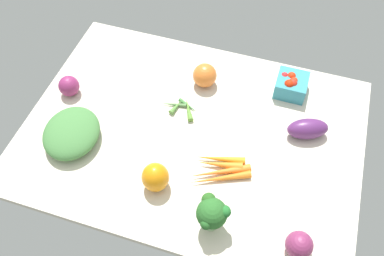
% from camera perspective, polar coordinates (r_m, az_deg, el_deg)
% --- Properties ---
extents(tablecloth, '(1.04, 0.76, 0.02)m').
position_cam_1_polar(tablecloth, '(1.32, -0.00, -0.76)').
color(tablecloth, beige).
rests_on(tablecloth, ground).
extents(okra_pile, '(0.13, 0.09, 0.02)m').
position_cam_1_polar(okra_pile, '(1.36, -1.31, 2.84)').
color(okra_pile, '#578832').
rests_on(okra_pile, tablecloth).
extents(leafy_greens_clump, '(0.21, 0.23, 0.07)m').
position_cam_1_polar(leafy_greens_clump, '(1.32, -15.98, -0.63)').
color(leafy_greens_clump, '#42793D').
rests_on(leafy_greens_clump, tablecloth).
extents(carrot_bunch, '(0.18, 0.14, 0.03)m').
position_cam_1_polar(carrot_bunch, '(1.23, 3.82, -5.52)').
color(carrot_bunch, orange).
rests_on(carrot_bunch, tablecloth).
extents(broccoli_head, '(0.09, 0.09, 0.12)m').
position_cam_1_polar(broccoli_head, '(1.10, 2.76, -11.44)').
color(broccoli_head, '#97BD89').
rests_on(broccoli_head, tablecloth).
extents(heirloom_tomato_orange, '(0.08, 0.08, 0.08)m').
position_cam_1_polar(heirloom_tomato_orange, '(1.41, 1.74, 7.12)').
color(heirloom_tomato_orange, orange).
rests_on(heirloom_tomato_orange, tablecloth).
extents(bell_pepper_orange, '(0.11, 0.11, 0.09)m').
position_cam_1_polar(bell_pepper_orange, '(1.18, -4.97, -6.64)').
color(bell_pepper_orange, orange).
rests_on(bell_pepper_orange, tablecloth).
extents(red_onion_center, '(0.07, 0.07, 0.07)m').
position_cam_1_polar(red_onion_center, '(1.45, -16.30, 5.48)').
color(red_onion_center, '#84285B').
rests_on(red_onion_center, tablecloth).
extents(red_onion_near_basket, '(0.07, 0.07, 0.07)m').
position_cam_1_polar(red_onion_near_basket, '(1.14, 14.28, -15.06)').
color(red_onion_near_basket, '#7D2B55').
rests_on(red_onion_near_basket, tablecloth).
extents(eggplant, '(0.14, 0.11, 0.06)m').
position_cam_1_polar(eggplant, '(1.33, 15.37, -0.10)').
color(eggplant, '#572761').
rests_on(eggplant, tablecloth).
extents(berry_basket, '(0.10, 0.10, 0.07)m').
position_cam_1_polar(berry_basket, '(1.43, 13.25, 5.73)').
color(berry_basket, teal).
rests_on(berry_basket, tablecloth).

